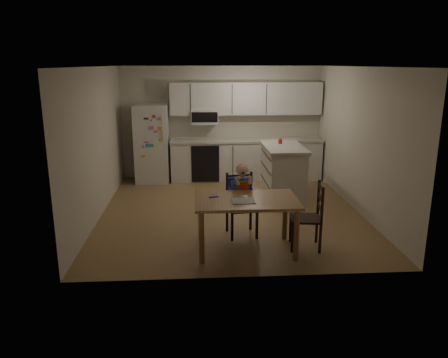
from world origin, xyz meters
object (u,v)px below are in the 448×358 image
chair_booster (241,192)px  refrigerator (152,144)px  kitchen_island (283,172)px  dining_table (246,206)px  red_cup (280,141)px  chair_side (313,212)px

chair_booster → refrigerator: bearing=109.3°
kitchen_island → dining_table: bearing=-112.2°
dining_table → chair_booster: chair_booster is taller
kitchen_island → red_cup: bearing=96.7°
refrigerator → chair_booster: 3.63m
dining_table → chair_booster: (-0.01, 0.62, 0.02)m
dining_table → chair_booster: size_ratio=1.27×
chair_booster → red_cup: bearing=57.2°
red_cup → refrigerator: bearing=155.3°
kitchen_island → chair_side: kitchen_island is taller
chair_side → kitchen_island: bearing=-173.0°
dining_table → kitchen_island: bearing=67.8°
chair_booster → kitchen_island: bearing=53.9°
refrigerator → chair_booster: refrigerator is taller
chair_booster → dining_table: bearing=-96.8°
red_cup → chair_side: bearing=-90.5°
kitchen_island → dining_table: size_ratio=0.99×
kitchen_island → chair_booster: bearing=-118.7°
chair_booster → chair_side: size_ratio=1.17×
refrigerator → chair_side: (2.58, -3.82, -0.31)m
chair_side → red_cup: bearing=-172.3°
kitchen_island → dining_table: (-0.99, -2.44, 0.13)m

